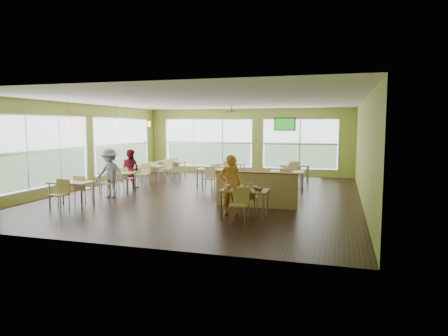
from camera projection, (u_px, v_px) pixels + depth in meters
The scene contains 20 objects.
room at pixel (208, 149), 13.52m from camera, with size 12.00×12.04×3.20m.
window_bays at pixel (173, 147), 17.21m from camera, with size 9.24×10.24×2.38m.
main_table at pixel (245, 194), 10.20m from camera, with size 1.22×1.52×0.87m.
half_wall_divider at pixel (256, 190), 11.60m from camera, with size 2.40×0.14×1.04m.
dining_tables at pixel (197, 171), 15.55m from camera, with size 6.92×8.72×0.87m.
pendant_lights at pixel (133, 124), 14.97m from camera, with size 0.11×7.31×0.86m.
ceiling_fan at pixel (231, 112), 16.25m from camera, with size 1.25×1.25×0.29m.
tv_backwall at pixel (285, 124), 18.56m from camera, with size 1.00×0.07×0.60m.
man_plaid at pixel (230, 185), 10.55m from camera, with size 0.59×0.39×1.62m, color #D54917.
patron_maroon at pixel (130, 169), 15.20m from camera, with size 0.72×0.56×1.49m, color maroon.
patron_grey at pixel (110, 173), 13.24m from camera, with size 1.05×0.60×1.62m, color slate.
cup_blue at pixel (228, 187), 10.10m from camera, with size 0.10×0.10×0.38m.
cup_yellow at pixel (242, 187), 10.14m from camera, with size 0.09×0.09×0.34m.
cup_red_near at pixel (248, 188), 10.01m from camera, with size 0.09×0.09×0.33m.
cup_red_far at pixel (255, 188), 10.03m from camera, with size 0.09×0.09×0.33m.
food_basket at pixel (258, 189), 10.09m from camera, with size 0.26×0.26×0.06m.
ketchup_cup at pixel (260, 192), 9.78m from camera, with size 0.07×0.07×0.03m, color #9F0003.
wrapper_left at pixel (227, 189), 10.09m from camera, with size 0.15×0.13×0.04m, color tan.
wrapper_mid at pixel (244, 188), 10.25m from camera, with size 0.20×0.18×0.05m, color tan.
wrapper_right at pixel (249, 191), 9.91m from camera, with size 0.15×0.13×0.04m, color tan.
Camera 1 is at (4.33, -12.82, 2.36)m, focal length 32.00 mm.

